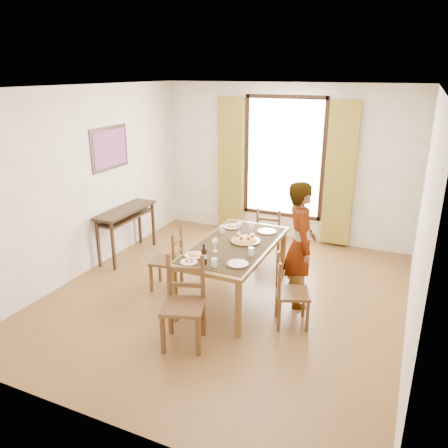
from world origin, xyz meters
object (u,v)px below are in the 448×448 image
at_px(dining_table, 235,248).
at_px(man, 300,245).
at_px(console_table, 126,216).
at_px(pasta_platter, 245,238).

xyz_separation_m(dining_table, man, (0.82, 0.18, 0.12)).
bearing_deg(dining_table, man, 12.05).
bearing_deg(console_table, dining_table, -14.83).
height_order(console_table, dining_table, console_table).
bearing_deg(dining_table, console_table, 165.17).
xyz_separation_m(man, pasta_platter, (-0.72, -0.05, -0.01)).
relative_size(man, pasta_platter, 4.07).
bearing_deg(dining_table, pasta_platter, 50.36).
distance_m(console_table, pasta_platter, 2.27).
bearing_deg(pasta_platter, dining_table, -129.64).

